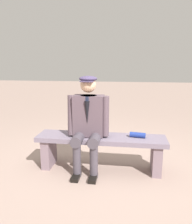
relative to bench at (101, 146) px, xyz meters
The scene contains 4 objects.
ground_plane 0.36m from the bench, ahead, with size 30.00×30.00×0.00m, color gray.
bench is the anchor object (origin of this frame).
seated_man 0.43m from the bench, 20.73° to the left, with size 0.59×0.57×1.34m.
rolled_magazine 0.54m from the bench, behind, with size 0.07×0.07×0.22m, color navy.
Camera 1 is at (-0.38, 3.02, 1.52)m, focal length 36.13 mm.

